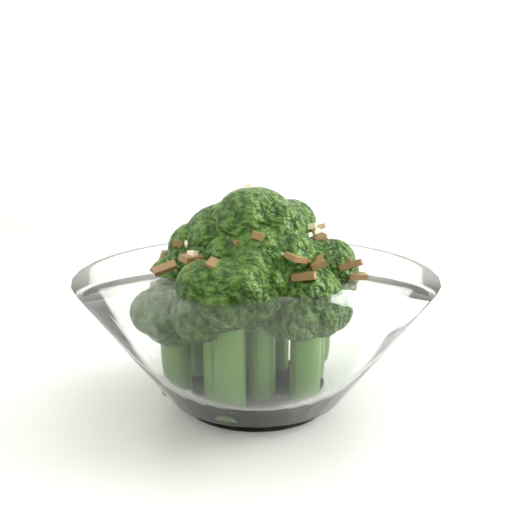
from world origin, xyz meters
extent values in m
cube|color=white|center=(-0.12, -0.08, 0.73)|extent=(1.35, 1.06, 0.04)
cylinder|color=white|center=(-0.12, -0.15, 0.75)|extent=(0.08, 0.08, 0.01)
cylinder|color=#2E5817|center=(-0.12, -0.15, 0.80)|extent=(0.02, 0.02, 0.08)
sphere|color=#2A540F|center=(-0.12, -0.15, 0.85)|extent=(0.05, 0.05, 0.05)
cylinder|color=#2E5817|center=(-0.11, -0.13, 0.80)|extent=(0.02, 0.02, 0.07)
sphere|color=#2A540F|center=(-0.11, -0.13, 0.84)|extent=(0.04, 0.04, 0.04)
cylinder|color=#2E5817|center=(-0.14, -0.14, 0.80)|extent=(0.02, 0.02, 0.07)
sphere|color=#2A540F|center=(-0.14, -0.14, 0.84)|extent=(0.05, 0.05, 0.05)
cylinder|color=#2E5817|center=(-0.12, -0.17, 0.79)|extent=(0.02, 0.02, 0.07)
sphere|color=#2A540F|center=(-0.12, -0.17, 0.84)|extent=(0.04, 0.04, 0.04)
cylinder|color=#2E5817|center=(-0.09, -0.15, 0.79)|extent=(0.02, 0.02, 0.05)
sphere|color=#2A540F|center=(-0.09, -0.15, 0.83)|extent=(0.04, 0.04, 0.04)
cylinder|color=#2E5817|center=(-0.16, -0.14, 0.79)|extent=(0.02, 0.02, 0.05)
sphere|color=#2A540F|center=(-0.16, -0.14, 0.82)|extent=(0.04, 0.04, 0.04)
cylinder|color=#2E5817|center=(-0.10, -0.18, 0.79)|extent=(0.02, 0.02, 0.05)
sphere|color=#2A540F|center=(-0.10, -0.18, 0.82)|extent=(0.04, 0.04, 0.04)
cylinder|color=#2E5817|center=(-0.15, -0.18, 0.78)|extent=(0.02, 0.02, 0.05)
sphere|color=#2A540F|center=(-0.15, -0.18, 0.82)|extent=(0.04, 0.04, 0.04)
cylinder|color=#2E5817|center=(-0.08, -0.12, 0.78)|extent=(0.02, 0.02, 0.04)
sphere|color=#2A540F|center=(-0.08, -0.12, 0.81)|extent=(0.04, 0.04, 0.04)
cylinder|color=#2E5817|center=(-0.17, -0.16, 0.78)|extent=(0.02, 0.02, 0.04)
sphere|color=#2A540F|center=(-0.17, -0.16, 0.81)|extent=(0.04, 0.04, 0.04)
cylinder|color=#2E5817|center=(-0.12, -0.11, 0.78)|extent=(0.02, 0.02, 0.04)
sphere|color=#2A540F|center=(-0.12, -0.11, 0.81)|extent=(0.04, 0.04, 0.04)
cylinder|color=#2E5817|center=(-0.14, -0.19, 0.79)|extent=(0.02, 0.02, 0.06)
sphere|color=#2A540F|center=(-0.14, -0.19, 0.83)|extent=(0.04, 0.04, 0.04)
cylinder|color=#2E5817|center=(-0.16, -0.13, 0.78)|extent=(0.02, 0.02, 0.04)
sphere|color=#2A540F|center=(-0.16, -0.13, 0.81)|extent=(0.04, 0.04, 0.04)
cube|color=brown|center=(-0.13, -0.18, 0.86)|extent=(0.01, 0.01, 0.01)
cube|color=brown|center=(-0.07, -0.17, 0.83)|extent=(0.01, 0.01, 0.00)
cube|color=brown|center=(-0.07, -0.17, 0.84)|extent=(0.01, 0.01, 0.01)
cube|color=brown|center=(-0.11, -0.11, 0.84)|extent=(0.01, 0.01, 0.01)
cube|color=brown|center=(-0.08, -0.13, 0.83)|extent=(0.01, 0.01, 0.01)
cube|color=brown|center=(-0.13, -0.11, 0.85)|extent=(0.01, 0.01, 0.01)
cube|color=brown|center=(-0.11, -0.10, 0.83)|extent=(0.01, 0.01, 0.00)
cube|color=brown|center=(-0.16, -0.12, 0.84)|extent=(0.01, 0.02, 0.01)
cube|color=brown|center=(-0.09, -0.14, 0.85)|extent=(0.02, 0.01, 0.01)
cube|color=brown|center=(-0.09, -0.10, 0.83)|extent=(0.01, 0.01, 0.01)
cube|color=brown|center=(-0.10, -0.12, 0.84)|extent=(0.01, 0.01, 0.01)
cube|color=brown|center=(-0.08, -0.16, 0.84)|extent=(0.01, 0.01, 0.01)
cube|color=brown|center=(-0.10, -0.14, 0.85)|extent=(0.01, 0.01, 0.00)
cube|color=brown|center=(-0.16, -0.18, 0.84)|extent=(0.01, 0.01, 0.01)
cube|color=brown|center=(-0.17, -0.15, 0.85)|extent=(0.01, 0.02, 0.01)
cube|color=brown|center=(-0.13, -0.14, 0.87)|extent=(0.01, 0.01, 0.01)
cube|color=brown|center=(-0.14, -0.13, 0.85)|extent=(0.01, 0.01, 0.01)
cube|color=brown|center=(-0.13, -0.15, 0.87)|extent=(0.01, 0.01, 0.01)
cube|color=brown|center=(-0.15, -0.15, 0.86)|extent=(0.01, 0.01, 0.00)
cube|color=brown|center=(-0.12, -0.10, 0.84)|extent=(0.01, 0.01, 0.01)
cube|color=brown|center=(-0.13, -0.14, 0.86)|extent=(0.01, 0.01, 0.01)
cube|color=brown|center=(-0.16, -0.19, 0.84)|extent=(0.02, 0.01, 0.01)
cube|color=brown|center=(-0.15, -0.18, 0.84)|extent=(0.01, 0.01, 0.01)
cube|color=brown|center=(-0.10, -0.19, 0.84)|extent=(0.01, 0.01, 0.01)
cube|color=brown|center=(-0.15, -0.19, 0.84)|extent=(0.02, 0.01, 0.01)
cube|color=brown|center=(-0.11, -0.13, 0.86)|extent=(0.01, 0.01, 0.01)
cube|color=brown|center=(-0.08, -0.13, 0.84)|extent=(0.01, 0.01, 0.01)
cube|color=brown|center=(-0.13, -0.18, 0.85)|extent=(0.01, 0.01, 0.01)
cube|color=brown|center=(-0.09, -0.13, 0.85)|extent=(0.01, 0.01, 0.01)
cube|color=brown|center=(-0.09, -0.11, 0.83)|extent=(0.01, 0.01, 0.00)
cube|color=brown|center=(-0.09, -0.11, 0.84)|extent=(0.01, 0.01, 0.00)
cube|color=brown|center=(-0.10, -0.19, 0.84)|extent=(0.01, 0.01, 0.01)
cube|color=brown|center=(-0.10, -0.10, 0.83)|extent=(0.01, 0.01, 0.00)
cube|color=brown|center=(-0.13, -0.16, 0.87)|extent=(0.01, 0.01, 0.00)
cube|color=brown|center=(-0.17, -0.17, 0.84)|extent=(0.01, 0.01, 0.01)
cube|color=brown|center=(-0.09, -0.11, 0.84)|extent=(0.01, 0.01, 0.01)
cube|color=brown|center=(-0.17, -0.13, 0.83)|extent=(0.01, 0.01, 0.01)
cube|color=brown|center=(-0.09, -0.11, 0.84)|extent=(0.01, 0.01, 0.01)
cube|color=brown|center=(-0.09, -0.14, 0.85)|extent=(0.01, 0.02, 0.01)
cube|color=brown|center=(-0.10, -0.11, 0.85)|extent=(0.01, 0.01, 0.00)
cube|color=brown|center=(-0.15, -0.15, 0.85)|extent=(0.02, 0.01, 0.01)
cube|color=brown|center=(-0.11, -0.19, 0.84)|extent=(0.01, 0.01, 0.01)
cube|color=brown|center=(-0.10, -0.11, 0.84)|extent=(0.01, 0.01, 0.01)
cube|color=brown|center=(-0.16, -0.17, 0.84)|extent=(0.01, 0.01, 0.01)
cube|color=beige|center=(-0.16, -0.16, 0.85)|extent=(0.00, 0.00, 0.00)
cube|color=beige|center=(-0.14, -0.19, 0.84)|extent=(0.01, 0.01, 0.01)
cube|color=beige|center=(-0.17, -0.14, 0.84)|extent=(0.01, 0.01, 0.00)
cube|color=beige|center=(-0.07, -0.14, 0.84)|extent=(0.01, 0.01, 0.00)
cube|color=beige|center=(-0.15, -0.12, 0.84)|extent=(0.00, 0.00, 0.00)
cube|color=beige|center=(-0.11, -0.19, 0.85)|extent=(0.00, 0.00, 0.00)
cube|color=beige|center=(-0.13, -0.15, 0.88)|extent=(0.01, 0.01, 0.01)
cube|color=beige|center=(-0.09, -0.16, 0.85)|extent=(0.01, 0.01, 0.00)
cube|color=beige|center=(-0.16, -0.12, 0.84)|extent=(0.00, 0.00, 0.00)
cube|color=beige|center=(-0.16, -0.16, 0.85)|extent=(0.01, 0.01, 0.00)
cube|color=beige|center=(-0.09, -0.13, 0.85)|extent=(0.01, 0.01, 0.00)
cube|color=beige|center=(-0.13, -0.12, 0.86)|extent=(0.00, 0.00, 0.00)
cube|color=beige|center=(-0.09, -0.16, 0.85)|extent=(0.01, 0.00, 0.00)
cube|color=beige|center=(-0.10, -0.13, 0.85)|extent=(0.01, 0.01, 0.01)
cube|color=beige|center=(-0.16, -0.18, 0.85)|extent=(0.01, 0.01, 0.00)
cube|color=beige|center=(-0.15, -0.12, 0.84)|extent=(0.00, 0.00, 0.00)
cube|color=beige|center=(-0.15, -0.14, 0.86)|extent=(0.00, 0.00, 0.00)
cube|color=beige|center=(-0.13, -0.12, 0.85)|extent=(0.00, 0.00, 0.00)
cube|color=beige|center=(-0.07, -0.13, 0.83)|extent=(0.01, 0.01, 0.01)
cube|color=beige|center=(-0.11, -0.10, 0.84)|extent=(0.00, 0.00, 0.00)
cube|color=beige|center=(-0.11, -0.13, 0.86)|extent=(0.01, 0.01, 0.00)
cube|color=beige|center=(-0.11, -0.16, 0.87)|extent=(0.01, 0.01, 0.01)
cube|color=beige|center=(-0.10, -0.17, 0.85)|extent=(0.00, 0.00, 0.00)
cube|color=beige|center=(-0.16, -0.14, 0.84)|extent=(0.00, 0.00, 0.00)
camera|label=1|loc=(-0.17, -0.54, 0.93)|focal=50.00mm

